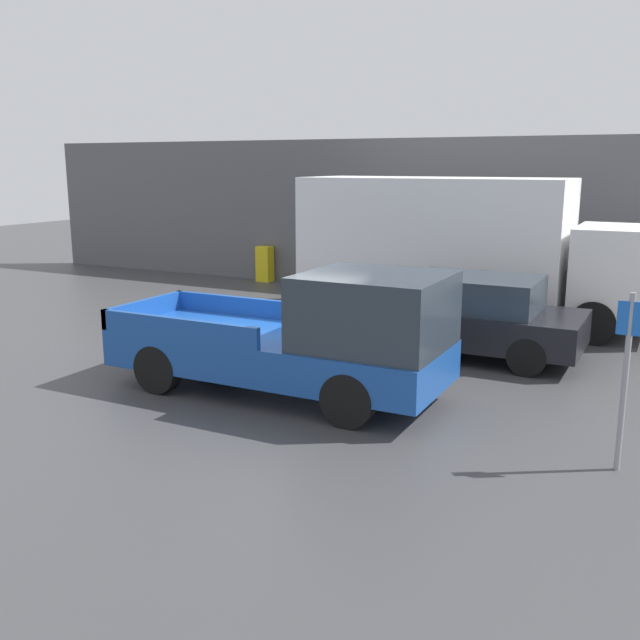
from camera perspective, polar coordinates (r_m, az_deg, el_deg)
name	(u,v)px	position (r m, az deg, el deg)	size (l,w,h in m)	color
ground_plane	(277,375)	(12.55, -3.49, -4.45)	(60.00, 60.00, 0.00)	#3D3D3F
building_wall	(439,217)	(20.28, 9.52, 8.10)	(28.00, 0.15, 4.33)	#56565B
pickup_truck	(308,338)	(11.14, -0.95, -1.47)	(5.46, 2.06, 2.06)	#194799
car	(470,315)	(13.95, 11.89, 0.37)	(4.27, 2.02, 1.55)	black
delivery_truck	(460,245)	(17.01, 11.14, 5.90)	(8.08, 2.44, 3.31)	white
parking_sign	(626,372)	(9.15, 23.26, -3.84)	(0.30, 0.07, 2.19)	gray
newspaper_box	(265,264)	(22.46, -4.43, 4.49)	(0.45, 0.40, 1.10)	gold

